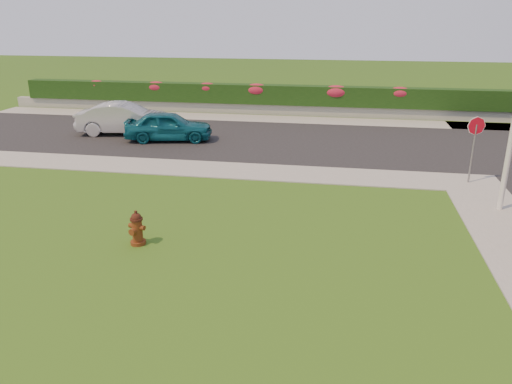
% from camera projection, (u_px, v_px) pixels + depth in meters
% --- Properties ---
extents(ground, '(120.00, 120.00, 0.00)m').
position_uv_depth(ground, '(207.00, 303.00, 10.06)').
color(ground, black).
rests_on(ground, ground).
extents(street_far, '(26.00, 8.00, 0.04)m').
position_uv_depth(street_far, '(183.00, 137.00, 23.88)').
color(street_far, black).
rests_on(street_far, ground).
extents(sidewalk_far, '(24.00, 2.00, 0.04)m').
position_uv_depth(sidewalk_far, '(119.00, 164.00, 19.40)').
color(sidewalk_far, gray).
rests_on(sidewalk_far, ground).
extents(curb_corner, '(2.00, 2.00, 0.04)m').
position_uv_depth(curb_corner, '(471.00, 183.00, 17.26)').
color(curb_corner, gray).
rests_on(curb_corner, ground).
extents(sidewalk_beyond, '(34.00, 2.00, 0.04)m').
position_uv_depth(sidewalk_beyond, '(280.00, 119.00, 27.86)').
color(sidewalk_beyond, gray).
rests_on(sidewalk_beyond, ground).
extents(retaining_wall, '(34.00, 0.40, 0.60)m').
position_uv_depth(retaining_wall, '(283.00, 110.00, 29.16)').
color(retaining_wall, gray).
rests_on(retaining_wall, ground).
extents(hedge, '(32.00, 0.90, 1.10)m').
position_uv_depth(hedge, '(284.00, 95.00, 28.97)').
color(hedge, black).
rests_on(hedge, retaining_wall).
extents(fire_hydrant, '(0.47, 0.45, 0.91)m').
position_uv_depth(fire_hydrant, '(137.00, 229.00, 12.54)').
color(fire_hydrant, '#4B1D0B').
rests_on(fire_hydrant, ground).
extents(sedan_teal, '(4.19, 2.34, 1.35)m').
position_uv_depth(sedan_teal, '(169.00, 126.00, 22.86)').
color(sedan_teal, '#0C5062').
rests_on(sedan_teal, street_far).
extents(sedan_silver, '(4.74, 2.31, 1.50)m').
position_uv_depth(sedan_silver, '(125.00, 119.00, 24.14)').
color(sedan_silver, '#ACAEB4').
rests_on(sedan_silver, street_far).
extents(stop_sign, '(0.62, 0.19, 2.34)m').
position_uv_depth(stop_sign, '(475.00, 135.00, 16.72)').
color(stop_sign, slate).
rests_on(stop_sign, ground).
extents(flower_clump_a, '(1.11, 0.71, 0.55)m').
position_uv_depth(flower_clump_a, '(97.00, 85.00, 30.67)').
color(flower_clump_a, '#C2213A').
rests_on(flower_clump_a, hedge).
extents(flower_clump_b, '(1.28, 0.82, 0.64)m').
position_uv_depth(flower_clump_b, '(156.00, 87.00, 30.05)').
color(flower_clump_b, '#C2213A').
rests_on(flower_clump_b, hedge).
extents(flower_clump_c, '(1.20, 0.77, 0.60)m').
position_uv_depth(flower_clump_c, '(207.00, 88.00, 29.52)').
color(flower_clump_c, '#C2213A').
rests_on(flower_clump_c, hedge).
extents(flower_clump_d, '(1.40, 0.90, 0.70)m').
position_uv_depth(flower_clump_d, '(257.00, 90.00, 29.04)').
color(flower_clump_d, '#C2213A').
rests_on(flower_clump_d, hedge).
extents(flower_clump_e, '(1.49, 0.96, 0.74)m').
position_uv_depth(flower_clump_e, '(336.00, 92.00, 28.30)').
color(flower_clump_e, '#C2213A').
rests_on(flower_clump_e, hedge).
extents(flower_clump_f, '(1.30, 0.84, 0.65)m').
position_uv_depth(flower_clump_f, '(400.00, 93.00, 27.71)').
color(flower_clump_f, '#C2213A').
rests_on(flower_clump_f, hedge).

